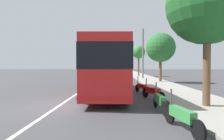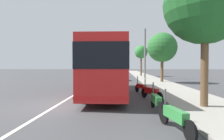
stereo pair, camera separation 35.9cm
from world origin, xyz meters
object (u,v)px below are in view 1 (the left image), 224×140
at_px(roadside_tree_near_camera, 207,4).
at_px(car_far_distant, 104,70).
at_px(motorcycle_far_end, 142,87).
at_px(car_side_street, 114,73).
at_px(car_behind_bus, 115,76).
at_px(coach_bus, 108,66).
at_px(motorcycle_by_tree, 153,92).
at_px(motorcycle_nearest_curb, 160,101).
at_px(utility_pole, 143,54).
at_px(roadside_tree_far_block, 139,52).
at_px(motorcycle_mid_row, 182,116).
at_px(roadside_tree_mid_block, 160,48).

bearing_deg(roadside_tree_near_camera, car_far_distant, 10.14).
distance_m(motorcycle_far_end, car_side_street, 18.78).
height_order(motorcycle_far_end, car_behind_bus, car_behind_bus).
bearing_deg(coach_bus, motorcycle_by_tree, -133.31).
height_order(coach_bus, car_far_distant, coach_bus).
xyz_separation_m(coach_bus, car_behind_bus, (11.75, -0.25, -1.34)).
bearing_deg(motorcycle_nearest_curb, car_far_distant, 5.59).
xyz_separation_m(roadside_tree_near_camera, utility_pole, (20.09, 0.25, -0.95)).
relative_size(coach_bus, car_side_street, 2.66).
xyz_separation_m(motorcycle_far_end, utility_pole, (15.35, -2.21, 3.55)).
height_order(motorcycle_far_end, roadside_tree_far_block, roadside_tree_far_block).
distance_m(motorcycle_mid_row, car_far_distant, 53.86).
bearing_deg(motorcycle_by_tree, motorcycle_nearest_curb, 153.22).
xyz_separation_m(motorcycle_mid_row, car_behind_bus, (19.45, 2.47, 0.24)).
bearing_deg(car_behind_bus, motorcycle_by_tree, -166.66).
bearing_deg(utility_pole, car_far_distant, 16.13).
bearing_deg(motorcycle_by_tree, car_far_distant, -14.07).
xyz_separation_m(car_far_distant, roadside_tree_far_block, (-23.21, -8.92, 4.07)).
distance_m(coach_bus, roadside_tree_far_block, 23.20).
distance_m(car_side_street, roadside_tree_near_camera, 24.23).
relative_size(motorcycle_far_end, roadside_tree_far_block, 0.33).
relative_size(motorcycle_mid_row, utility_pole, 0.26).
bearing_deg(motorcycle_by_tree, motorcycle_mid_row, 156.70).
bearing_deg(coach_bus, car_behind_bus, -2.67).
relative_size(motorcycle_nearest_curb, roadside_tree_far_block, 0.35).
distance_m(coach_bus, utility_pole, 16.22).
bearing_deg(roadside_tree_near_camera, motorcycle_nearest_curb, 103.76).
xyz_separation_m(motorcycle_far_end, car_behind_bus, (11.71, 2.23, 0.25)).
bearing_deg(roadside_tree_far_block, motorcycle_mid_row, 175.98).
bearing_deg(coach_bus, motorcycle_far_end, -90.37).
relative_size(car_side_street, roadside_tree_mid_block, 0.68).
relative_size(motorcycle_by_tree, car_behind_bus, 0.49).
bearing_deg(coach_bus, car_side_street, -1.69).
height_order(motorcycle_nearest_curb, utility_pole, utility_pole).
height_order(motorcycle_far_end, roadside_tree_mid_block, roadside_tree_mid_block).
relative_size(coach_bus, motorcycle_nearest_curb, 5.21).
relative_size(car_far_distant, roadside_tree_far_block, 0.69).
relative_size(coach_bus, roadside_tree_far_block, 1.80).
relative_size(motorcycle_by_tree, car_side_street, 0.53).
xyz_separation_m(motorcycle_nearest_curb, roadside_tree_mid_block, (14.17, -3.36, 3.85)).
xyz_separation_m(motorcycle_nearest_curb, motorcycle_by_tree, (2.74, -0.22, 0.01)).
bearing_deg(motorcycle_by_tree, motorcycle_far_end, -14.89).
relative_size(motorcycle_by_tree, roadside_tree_mid_block, 0.36).
distance_m(coach_bus, motorcycle_far_end, 2.95).
distance_m(roadside_tree_near_camera, roadside_tree_far_block, 27.21).
bearing_deg(roadside_tree_near_camera, motorcycle_far_end, 27.39).
distance_m(motorcycle_far_end, car_far_distant, 46.15).
xyz_separation_m(motorcycle_far_end, roadside_tree_far_block, (22.47, -2.35, 4.33)).
xyz_separation_m(motorcycle_nearest_curb, car_far_distant, (50.99, 6.67, 0.25)).
distance_m(coach_bus, car_behind_bus, 11.83).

